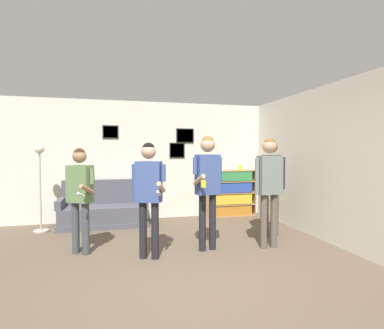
{
  "coord_description": "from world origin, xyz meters",
  "views": [
    {
      "loc": [
        -0.77,
        -3.25,
        1.56
      ],
      "look_at": [
        0.53,
        1.84,
        1.33
      ],
      "focal_mm": 28.0,
      "sensor_mm": 36.0,
      "label": 1
    }
  ],
  "objects_px": {
    "couch": "(104,211)",
    "person_watcher_holding_cup": "(208,179)",
    "floor_lamp": "(40,177)",
    "person_player_foreground_left": "(80,190)",
    "drinking_cup": "(240,168)",
    "person_player_foreground_center": "(149,188)",
    "person_spectator_near_bookshelf": "(269,180)",
    "person_spectator_far_right": "(271,176)",
    "bookshelf": "(231,193)"
  },
  "relations": [
    {
      "from": "floor_lamp",
      "to": "person_player_foreground_left",
      "type": "bearing_deg",
      "value": -59.67
    },
    {
      "from": "couch",
      "to": "person_player_foreground_center",
      "type": "height_order",
      "value": "person_player_foreground_center"
    },
    {
      "from": "person_player_foreground_left",
      "to": "person_player_foreground_center",
      "type": "distance_m",
      "value": 1.09
    },
    {
      "from": "person_player_foreground_left",
      "to": "person_spectator_far_right",
      "type": "distance_m",
      "value": 3.32
    },
    {
      "from": "person_player_foreground_left",
      "to": "drinking_cup",
      "type": "height_order",
      "value": "person_player_foreground_left"
    },
    {
      "from": "couch",
      "to": "bookshelf",
      "type": "height_order",
      "value": "bookshelf"
    },
    {
      "from": "bookshelf",
      "to": "floor_lamp",
      "type": "relative_size",
      "value": 0.7
    },
    {
      "from": "floor_lamp",
      "to": "person_player_foreground_left",
      "type": "relative_size",
      "value": 1.05
    },
    {
      "from": "couch",
      "to": "person_spectator_far_right",
      "type": "bearing_deg",
      "value": -27.21
    },
    {
      "from": "bookshelf",
      "to": "person_spectator_far_right",
      "type": "xyz_separation_m",
      "value": [
        0.09,
        -1.75,
        0.55
      ]
    },
    {
      "from": "floor_lamp",
      "to": "person_spectator_near_bookshelf",
      "type": "xyz_separation_m",
      "value": [
        3.81,
        -1.96,
        0.04
      ]
    },
    {
      "from": "floor_lamp",
      "to": "person_spectator_far_right",
      "type": "distance_m",
      "value": 4.4
    },
    {
      "from": "person_player_foreground_center",
      "to": "person_spectator_near_bookshelf",
      "type": "height_order",
      "value": "person_spectator_near_bookshelf"
    },
    {
      "from": "person_watcher_holding_cup",
      "to": "person_spectator_far_right",
      "type": "xyz_separation_m",
      "value": [
        1.39,
        0.52,
        -0.02
      ]
    },
    {
      "from": "person_player_foreground_left",
      "to": "person_spectator_near_bookshelf",
      "type": "bearing_deg",
      "value": -8.46
    },
    {
      "from": "person_watcher_holding_cup",
      "to": "drinking_cup",
      "type": "bearing_deg",
      "value": 56.02
    },
    {
      "from": "person_spectator_near_bookshelf",
      "to": "person_spectator_far_right",
      "type": "xyz_separation_m",
      "value": [
        0.39,
        0.65,
        0.0
      ]
    },
    {
      "from": "drinking_cup",
      "to": "bookshelf",
      "type": "bearing_deg",
      "value": 180.0
    },
    {
      "from": "person_player_foreground_center",
      "to": "person_watcher_holding_cup",
      "type": "height_order",
      "value": "person_watcher_holding_cup"
    },
    {
      "from": "couch",
      "to": "floor_lamp",
      "type": "distance_m",
      "value": 1.41
    },
    {
      "from": "couch",
      "to": "person_watcher_holding_cup",
      "type": "bearing_deg",
      "value": -51.61
    },
    {
      "from": "person_spectator_near_bookshelf",
      "to": "drinking_cup",
      "type": "distance_m",
      "value": 2.46
    },
    {
      "from": "person_spectator_near_bookshelf",
      "to": "person_player_foreground_left",
      "type": "bearing_deg",
      "value": 171.54
    },
    {
      "from": "bookshelf",
      "to": "person_player_foreground_center",
      "type": "height_order",
      "value": "person_player_foreground_center"
    },
    {
      "from": "floor_lamp",
      "to": "person_watcher_holding_cup",
      "type": "relative_size",
      "value": 0.94
    },
    {
      "from": "bookshelf",
      "to": "drinking_cup",
      "type": "height_order",
      "value": "drinking_cup"
    },
    {
      "from": "couch",
      "to": "person_spectator_far_right",
      "type": "xyz_separation_m",
      "value": [
        3.04,
        -1.56,
        0.8
      ]
    },
    {
      "from": "person_spectator_near_bookshelf",
      "to": "floor_lamp",
      "type": "bearing_deg",
      "value": 152.81
    },
    {
      "from": "person_player_foreground_center",
      "to": "drinking_cup",
      "type": "xyz_separation_m",
      "value": [
        2.47,
        2.42,
        0.13
      ]
    },
    {
      "from": "person_player_foreground_left",
      "to": "person_spectator_far_right",
      "type": "xyz_separation_m",
      "value": [
        3.31,
        0.21,
        0.12
      ]
    },
    {
      "from": "couch",
      "to": "person_player_foreground_center",
      "type": "xyz_separation_m",
      "value": [
        0.71,
        -2.23,
        0.73
      ]
    },
    {
      "from": "person_player_foreground_left",
      "to": "drinking_cup",
      "type": "relative_size",
      "value": 13.7
    },
    {
      "from": "person_player_foreground_center",
      "to": "person_player_foreground_left",
      "type": "bearing_deg",
      "value": 155.35
    },
    {
      "from": "couch",
      "to": "person_player_foreground_left",
      "type": "height_order",
      "value": "person_player_foreground_left"
    },
    {
      "from": "person_watcher_holding_cup",
      "to": "person_player_foreground_center",
      "type": "bearing_deg",
      "value": -170.99
    },
    {
      "from": "person_player_foreground_center",
      "to": "person_spectator_near_bookshelf",
      "type": "bearing_deg",
      "value": 0.56
    },
    {
      "from": "drinking_cup",
      "to": "person_spectator_near_bookshelf",
      "type": "bearing_deg",
      "value": -102.58
    },
    {
      "from": "person_watcher_holding_cup",
      "to": "person_spectator_near_bookshelf",
      "type": "height_order",
      "value": "person_watcher_holding_cup"
    },
    {
      "from": "bookshelf",
      "to": "drinking_cup",
      "type": "bearing_deg",
      "value": -0.0
    },
    {
      "from": "couch",
      "to": "bookshelf",
      "type": "bearing_deg",
      "value": 3.72
    },
    {
      "from": "person_player_foreground_left",
      "to": "person_watcher_holding_cup",
      "type": "relative_size",
      "value": 0.89
    },
    {
      "from": "couch",
      "to": "person_watcher_holding_cup",
      "type": "height_order",
      "value": "person_watcher_holding_cup"
    },
    {
      "from": "person_player_foreground_left",
      "to": "person_player_foreground_center",
      "type": "relative_size",
      "value": 0.95
    },
    {
      "from": "person_spectator_far_right",
      "to": "couch",
      "type": "bearing_deg",
      "value": 152.79
    },
    {
      "from": "person_player_foreground_center",
      "to": "person_spectator_near_bookshelf",
      "type": "distance_m",
      "value": 1.93
    },
    {
      "from": "person_player_foreground_left",
      "to": "drinking_cup",
      "type": "xyz_separation_m",
      "value": [
        3.45,
        1.97,
        0.19
      ]
    },
    {
      "from": "couch",
      "to": "floor_lamp",
      "type": "relative_size",
      "value": 1.06
    },
    {
      "from": "person_player_foreground_center",
      "to": "person_spectator_far_right",
      "type": "bearing_deg",
      "value": 16.01
    },
    {
      "from": "person_player_foreground_center",
      "to": "person_spectator_near_bookshelf",
      "type": "xyz_separation_m",
      "value": [
        1.93,
        0.02,
        0.07
      ]
    },
    {
      "from": "bookshelf",
      "to": "person_spectator_near_bookshelf",
      "type": "xyz_separation_m",
      "value": [
        -0.31,
        -2.4,
        0.55
      ]
    }
  ]
}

